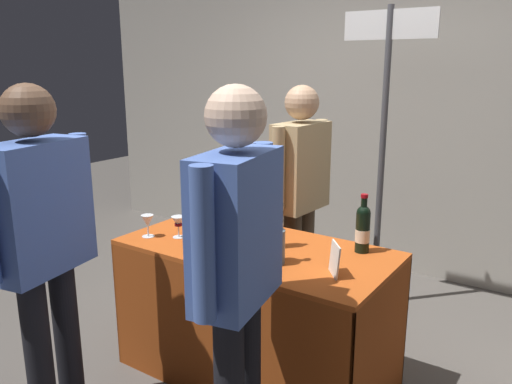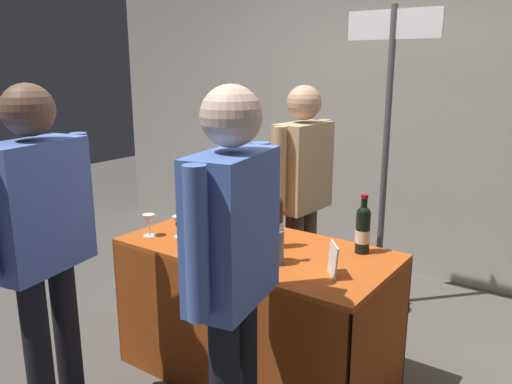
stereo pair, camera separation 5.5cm
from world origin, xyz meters
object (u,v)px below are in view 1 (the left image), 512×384
(display_bottle_0, at_px, (192,222))
(booth_signpost, at_px, (384,122))
(taster_foreground_right, at_px, (41,234))
(flower_vase, at_px, (274,242))
(wine_glass_near_vendor, at_px, (178,222))
(vendor_presenter, at_px, (300,186))
(tasting_table, at_px, (256,287))
(wine_glass_mid, at_px, (148,222))
(featured_wine_bottle, at_px, (243,234))

(display_bottle_0, xyz_separation_m, booth_signpost, (0.51, 1.40, 0.44))
(display_bottle_0, bearing_deg, booth_signpost, 69.95)
(display_bottle_0, relative_size, taster_foreground_right, 0.20)
(taster_foreground_right, bearing_deg, flower_vase, -54.92)
(wine_glass_near_vendor, relative_size, taster_foreground_right, 0.07)
(booth_signpost, bearing_deg, vendor_presenter, -124.11)
(tasting_table, distance_m, display_bottle_0, 0.50)
(flower_vase, bearing_deg, vendor_presenter, 111.35)
(wine_glass_near_vendor, xyz_separation_m, wine_glass_mid, (-0.15, -0.09, 0.00))
(tasting_table, bearing_deg, taster_foreground_right, -120.61)
(wine_glass_mid, bearing_deg, display_bottle_0, 4.06)
(featured_wine_bottle, xyz_separation_m, display_bottle_0, (-0.35, 0.03, -0.01))
(tasting_table, xyz_separation_m, flower_vase, (0.21, -0.14, 0.35))
(featured_wine_bottle, height_order, booth_signpost, booth_signpost)
(tasting_table, bearing_deg, featured_wine_bottle, -72.39)
(featured_wine_bottle, relative_size, taster_foreground_right, 0.20)
(tasting_table, xyz_separation_m, display_bottle_0, (-0.28, -0.19, 0.37))
(flower_vase, xyz_separation_m, taster_foreground_right, (-0.74, -0.76, 0.12))
(vendor_presenter, bearing_deg, taster_foreground_right, -10.43)
(booth_signpost, bearing_deg, wine_glass_mid, -120.07)
(flower_vase, xyz_separation_m, vendor_presenter, (-0.33, 0.84, 0.08))
(flower_vase, bearing_deg, wine_glass_near_vendor, 178.06)
(display_bottle_0, xyz_separation_m, taster_foreground_right, (-0.25, -0.71, 0.09))
(featured_wine_bottle, distance_m, wine_glass_near_vendor, 0.52)
(display_bottle_0, xyz_separation_m, vendor_presenter, (0.16, 0.88, 0.05))
(display_bottle_0, relative_size, wine_glass_mid, 2.57)
(wine_glass_mid, distance_m, flower_vase, 0.80)
(flower_vase, bearing_deg, taster_foreground_right, -134.32)
(featured_wine_bottle, relative_size, wine_glass_near_vendor, 2.72)
(display_bottle_0, distance_m, flower_vase, 0.49)
(wine_glass_mid, relative_size, flower_vase, 0.32)
(wine_glass_near_vendor, xyz_separation_m, vendor_presenter, (0.32, 0.82, 0.09))
(wine_glass_mid, height_order, taster_foreground_right, taster_foreground_right)
(wine_glass_mid, bearing_deg, wine_glass_near_vendor, 29.94)
(tasting_table, bearing_deg, wine_glass_near_vendor, -164.53)
(flower_vase, relative_size, vendor_presenter, 0.25)
(flower_vase, height_order, booth_signpost, booth_signpost)
(display_bottle_0, height_order, taster_foreground_right, taster_foreground_right)
(featured_wine_bottle, height_order, vendor_presenter, vendor_presenter)
(featured_wine_bottle, relative_size, wine_glass_mid, 2.63)
(vendor_presenter, bearing_deg, display_bottle_0, -6.28)
(wine_glass_near_vendor, distance_m, flower_vase, 0.65)
(wine_glass_mid, bearing_deg, flower_vase, 4.66)
(tasting_table, relative_size, booth_signpost, 0.70)
(wine_glass_near_vendor, relative_size, vendor_presenter, 0.08)
(vendor_presenter, bearing_deg, wine_glass_mid, -23.57)
(featured_wine_bottle, relative_size, display_bottle_0, 1.02)
(wine_glass_near_vendor, bearing_deg, flower_vase, -1.94)
(booth_signpost, bearing_deg, tasting_table, -100.65)
(tasting_table, relative_size, wine_glass_near_vendor, 11.93)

